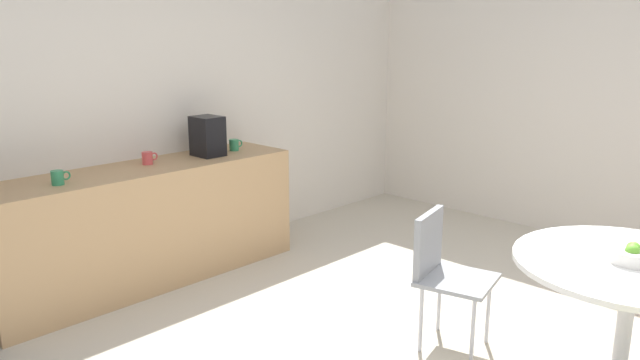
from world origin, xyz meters
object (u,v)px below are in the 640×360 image
(mug_white, at_px, (148,158))
(mug_red, at_px, (234,145))
(mug_green, at_px, (58,178))
(fruit_bowl, at_px, (633,255))
(coffee_maker, at_px, (208,136))
(chair_gray, at_px, (442,264))
(round_table, at_px, (630,284))

(mug_white, distance_m, mug_red, 0.80)
(mug_white, relative_size, mug_green, 1.00)
(mug_white, bearing_deg, fruit_bowl, -74.87)
(mug_white, relative_size, mug_red, 1.00)
(fruit_bowl, distance_m, coffee_maker, 3.17)
(chair_gray, xyz_separation_m, mug_red, (0.15, 2.18, 0.43))
(round_table, height_order, chair_gray, chair_gray)
(mug_white, xyz_separation_m, mug_red, (0.80, -0.04, 0.00))
(round_table, relative_size, chair_gray, 1.42)
(fruit_bowl, relative_size, mug_green, 1.91)
(round_table, distance_m, fruit_bowl, 0.16)
(chair_gray, height_order, mug_white, mug_white)
(mug_red, bearing_deg, coffee_maker, -175.62)
(mug_red, distance_m, coffee_maker, 0.31)
(fruit_bowl, xyz_separation_m, mug_white, (-0.86, 3.20, 0.17))
(round_table, height_order, mug_green, mug_green)
(mug_green, height_order, coffee_maker, coffee_maker)
(mug_white, height_order, mug_green, same)
(chair_gray, height_order, coffee_maker, coffee_maker)
(chair_gray, distance_m, coffee_maker, 2.23)
(round_table, xyz_separation_m, mug_green, (-1.62, 3.06, 0.33))
(chair_gray, bearing_deg, mug_green, 123.79)
(chair_gray, relative_size, mug_green, 6.43)
(mug_green, bearing_deg, mug_white, 10.63)
(coffee_maker, bearing_deg, chair_gray, -86.44)
(chair_gray, height_order, mug_green, mug_green)
(chair_gray, xyz_separation_m, mug_white, (-0.65, 2.22, 0.43))
(mug_green, relative_size, coffee_maker, 0.40)
(mug_white, xyz_separation_m, coffee_maker, (0.51, -0.06, 0.11))
(mug_green, bearing_deg, chair_gray, -56.21)
(fruit_bowl, height_order, mug_green, mug_green)
(round_table, distance_m, mug_white, 3.33)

